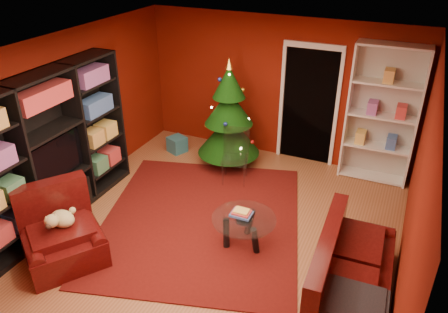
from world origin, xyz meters
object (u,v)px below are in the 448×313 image
at_px(media_unit, 51,150).
at_px(dog, 62,219).
at_px(christmas_tree, 229,115).
at_px(armchair, 62,234).
at_px(white_bookshelf, 382,116).
at_px(sofa, 354,268).
at_px(acrylic_chair, 235,160).
at_px(gift_box_teal, 177,144).
at_px(gift_box_red, 222,158).
at_px(coffee_table, 244,231).
at_px(gift_box_green, 230,156).
at_px(rug, 201,220).

height_order(media_unit, dog, media_unit).
xyz_separation_m(christmas_tree, armchair, (-0.90, -3.28, -0.56)).
xyz_separation_m(white_bookshelf, sofa, (0.16, -2.94, -0.77)).
xyz_separation_m(white_bookshelf, acrylic_chair, (-2.13, -1.14, -0.74)).
distance_m(white_bookshelf, sofa, 3.04).
xyz_separation_m(gift_box_teal, acrylic_chair, (1.47, -0.59, 0.28)).
distance_m(gift_box_red, coffee_table, 2.34).
xyz_separation_m(gift_box_teal, sofa, (3.76, -2.39, 0.25)).
bearing_deg(sofa, dog, 101.63).
height_order(media_unit, gift_box_green, media_unit).
height_order(gift_box_red, coffee_table, coffee_table).
height_order(media_unit, christmas_tree, media_unit).
bearing_deg(dog, gift_box_red, 20.72).
bearing_deg(rug, acrylic_chair, 89.06).
bearing_deg(sofa, gift_box_teal, 55.49).
relative_size(dog, sofa, 0.21).
bearing_deg(rug, coffee_table, -18.14).
bearing_deg(white_bookshelf, gift_box_green, -168.11).
bearing_deg(media_unit, dog, -43.91).
relative_size(rug, dog, 8.36).
distance_m(christmas_tree, white_bookshelf, 2.56).
distance_m(media_unit, armchair, 1.28).
bearing_deg(acrylic_chair, armchair, -130.67).
xyz_separation_m(gift_box_teal, coffee_table, (2.24, -2.08, 0.08)).
distance_m(media_unit, acrylic_chair, 2.89).
relative_size(gift_box_red, coffee_table, 0.27).
bearing_deg(armchair, gift_box_teal, 38.69).
bearing_deg(dog, media_unit, 81.81).
relative_size(gift_box_red, dog, 0.59).
relative_size(gift_box_teal, gift_box_green, 1.12).
distance_m(dog, coffee_table, 2.38).
bearing_deg(media_unit, gift_box_green, 56.28).
relative_size(media_unit, dog, 7.22).
bearing_deg(white_bookshelf, acrylic_chair, -152.29).
height_order(media_unit, coffee_table, media_unit).
xyz_separation_m(media_unit, armchair, (0.75, -0.77, -0.70)).
height_order(christmas_tree, coffee_table, christmas_tree).
relative_size(media_unit, sofa, 1.55).
xyz_separation_m(armchair, coffee_table, (2.03, 1.24, -0.17)).
distance_m(sofa, coffee_table, 1.55).
relative_size(gift_box_red, acrylic_chair, 0.28).
distance_m(media_unit, dog, 1.13).
distance_m(christmas_tree, acrylic_chair, 0.85).
xyz_separation_m(gift_box_teal, dog, (0.20, -3.25, 0.45)).
distance_m(rug, christmas_tree, 2.05).
distance_m(gift_box_red, armchair, 3.34).
height_order(white_bookshelf, dog, white_bookshelf).
distance_m(armchair, acrylic_chair, 3.01).
height_order(gift_box_teal, sofa, sofa).
bearing_deg(armchair, media_unit, 79.55).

